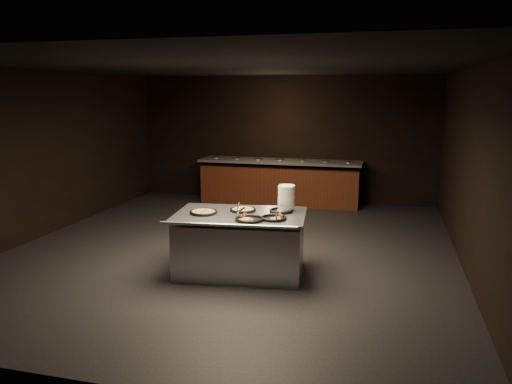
# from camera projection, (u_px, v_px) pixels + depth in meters

# --- Properties ---
(room) EXTENTS (7.02, 8.02, 2.92)m
(room) POSITION_uv_depth(u_px,v_px,m) (233.00, 161.00, 7.88)
(room) COLOR black
(room) RESTS_ON ground
(salad_bar) EXTENTS (3.70, 0.83, 1.18)m
(salad_bar) POSITION_uv_depth(u_px,v_px,m) (280.00, 185.00, 11.46)
(salad_bar) COLOR #602C16
(salad_bar) RESTS_ON ground
(serving_counter) EXTENTS (1.92, 1.35, 0.86)m
(serving_counter) POSITION_uv_depth(u_px,v_px,m) (240.00, 245.00, 7.01)
(serving_counter) COLOR silver
(serving_counter) RESTS_ON ground
(plate_stack) EXTENTS (0.24, 0.24, 0.36)m
(plate_stack) POSITION_uv_depth(u_px,v_px,m) (286.00, 198.00, 7.05)
(plate_stack) COLOR white
(plate_stack) RESTS_ON serving_counter
(pan_veggie_whole) EXTENTS (0.39, 0.39, 0.04)m
(pan_veggie_whole) POSITION_uv_depth(u_px,v_px,m) (204.00, 212.00, 6.93)
(pan_veggie_whole) COLOR black
(pan_veggie_whole) RESTS_ON serving_counter
(pan_cheese_whole) EXTENTS (0.37, 0.37, 0.04)m
(pan_cheese_whole) POSITION_uv_depth(u_px,v_px,m) (243.00, 210.00, 7.07)
(pan_cheese_whole) COLOR black
(pan_cheese_whole) RESTS_ON serving_counter
(pan_cheese_slices_a) EXTENTS (0.34, 0.34, 0.04)m
(pan_cheese_slices_a) POSITION_uv_depth(u_px,v_px,m) (281.00, 211.00, 7.02)
(pan_cheese_slices_a) COLOR black
(pan_cheese_slices_a) RESTS_ON serving_counter
(pan_cheese_slices_b) EXTENTS (0.39, 0.39, 0.04)m
(pan_cheese_slices_b) POSITION_uv_depth(u_px,v_px,m) (250.00, 219.00, 6.55)
(pan_cheese_slices_b) COLOR black
(pan_cheese_slices_b) RESTS_ON serving_counter
(pan_veggie_slices) EXTENTS (0.35, 0.35, 0.04)m
(pan_veggie_slices) POSITION_uv_depth(u_px,v_px,m) (274.00, 218.00, 6.61)
(pan_veggie_slices) COLOR black
(pan_veggie_slices) RESTS_ON serving_counter
(server_left) EXTENTS (0.11, 0.33, 0.16)m
(server_left) POSITION_uv_depth(u_px,v_px,m) (238.00, 209.00, 6.86)
(server_left) COLOR silver
(server_left) RESTS_ON serving_counter
(server_right) EXTENTS (0.31, 0.19, 0.16)m
(server_right) POSITION_uv_depth(u_px,v_px,m) (242.00, 213.00, 6.64)
(server_right) COLOR silver
(server_right) RESTS_ON serving_counter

